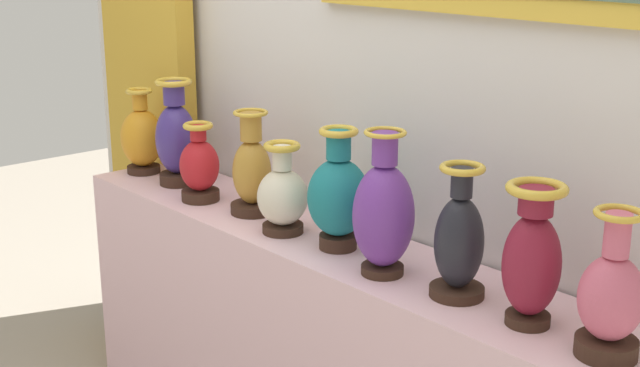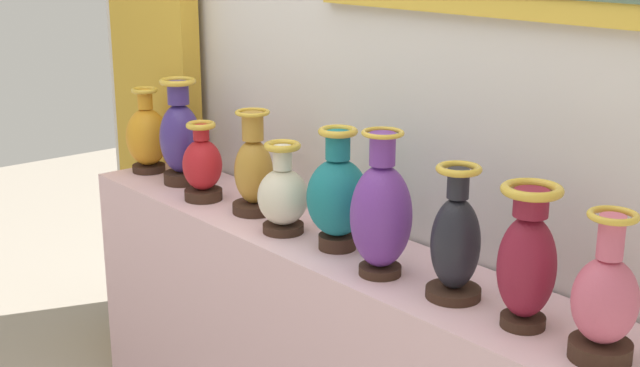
# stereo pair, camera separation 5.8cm
# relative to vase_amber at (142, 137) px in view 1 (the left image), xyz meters

# --- Properties ---
(display_shelf) EXTENTS (2.27, 0.39, 0.88)m
(display_shelf) POSITION_rel_vase_amber_xyz_m (1.04, 0.02, -0.58)
(display_shelf) COLOR beige
(display_shelf) RESTS_ON ground_plane
(back_wall) EXTENTS (3.55, 0.14, 2.66)m
(back_wall) POSITION_rel_vase_amber_xyz_m (1.06, 0.28, 0.33)
(back_wall) COLOR silver
(back_wall) RESTS_ON ground_plane
(curtain_gold) EXTENTS (0.59, 0.08, 2.25)m
(curtain_gold) POSITION_rel_vase_amber_xyz_m (-0.19, 0.16, 0.10)
(curtain_gold) COLOR gold
(curtain_gold) RESTS_ON ground_plane
(vase_amber) EXTENTS (0.17, 0.17, 0.34)m
(vase_amber) POSITION_rel_vase_amber_xyz_m (0.00, 0.00, 0.00)
(vase_amber) COLOR #382319
(vase_amber) RESTS_ON display_shelf
(vase_indigo) EXTENTS (0.15, 0.15, 0.40)m
(vase_indigo) POSITION_rel_vase_amber_xyz_m (0.23, 0.01, 0.04)
(vase_indigo) COLOR #382319
(vase_indigo) RESTS_ON display_shelf
(vase_crimson) EXTENTS (0.14, 0.14, 0.28)m
(vase_crimson) POSITION_rel_vase_amber_xyz_m (0.46, -0.04, -0.02)
(vase_crimson) COLOR #382319
(vase_crimson) RESTS_ON display_shelf
(vase_ochre) EXTENTS (0.15, 0.15, 0.36)m
(vase_ochre) POSITION_rel_vase_amber_xyz_m (0.70, 0.01, 0.00)
(vase_ochre) COLOR #382319
(vase_ochre) RESTS_ON display_shelf
(vase_ivory) EXTENTS (0.16, 0.16, 0.29)m
(vase_ivory) POSITION_rel_vase_amber_xyz_m (0.93, -0.04, -0.02)
(vase_ivory) COLOR #382319
(vase_ivory) RESTS_ON display_shelf
(vase_teal) EXTENTS (0.19, 0.19, 0.37)m
(vase_teal) POSITION_rel_vase_amber_xyz_m (1.15, -0.00, 0.02)
(vase_teal) COLOR #382319
(vase_teal) RESTS_ON display_shelf
(vase_violet) EXTENTS (0.17, 0.17, 0.41)m
(vase_violet) POSITION_rel_vase_amber_xyz_m (1.38, -0.05, 0.04)
(vase_violet) COLOR #382319
(vase_violet) RESTS_ON display_shelf
(vase_onyx) EXTENTS (0.15, 0.15, 0.36)m
(vase_onyx) POSITION_rel_vase_amber_xyz_m (1.62, -0.01, 0.01)
(vase_onyx) COLOR #382319
(vase_onyx) RESTS_ON display_shelf
(vase_burgundy) EXTENTS (0.15, 0.15, 0.36)m
(vase_burgundy) POSITION_rel_vase_amber_xyz_m (1.85, -0.01, 0.03)
(vase_burgundy) COLOR #382319
(vase_burgundy) RESTS_ON display_shelf
(vase_rose) EXTENTS (0.15, 0.15, 0.35)m
(vase_rose) POSITION_rel_vase_amber_xyz_m (2.06, -0.02, -0.00)
(vase_rose) COLOR #382319
(vase_rose) RESTS_ON display_shelf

